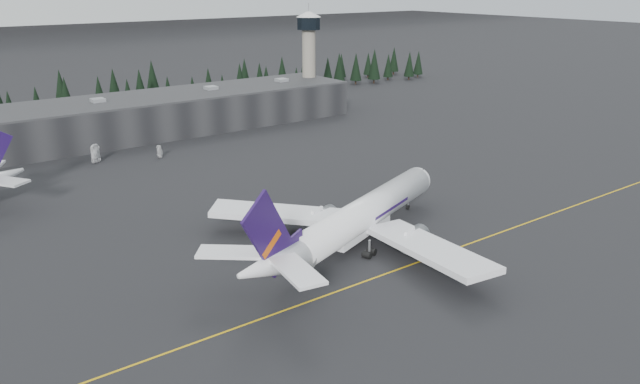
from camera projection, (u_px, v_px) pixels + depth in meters
ground at (386, 267)px, 113.26m from camera, size 1400.00×1400.00×0.00m
taxiline at (393, 271)px, 111.74m from camera, size 400.00×0.40×0.02m
terminal at (131, 117)px, 206.05m from camera, size 160.00×30.00×12.60m
control_tower at (309, 49)px, 245.19m from camera, size 10.00×10.00×37.70m
treeline at (94, 98)px, 233.73m from camera, size 360.00×20.00×15.00m
jet_main at (352, 222)px, 119.43m from camera, size 64.79×57.94×19.71m
gse_vehicle_a at (96, 160)px, 177.44m from camera, size 4.38×6.12×1.55m
gse_vehicle_b at (160, 155)px, 182.64m from camera, size 4.10×2.89×1.30m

